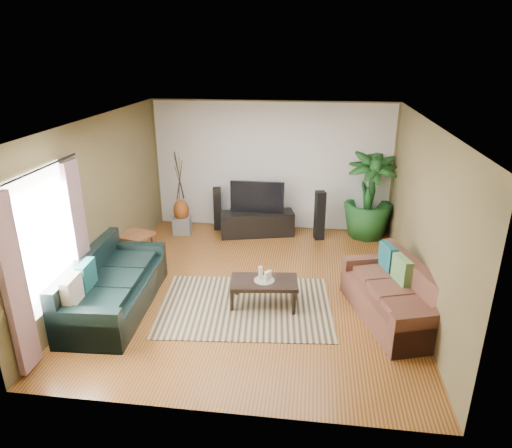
% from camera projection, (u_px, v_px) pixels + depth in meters
% --- Properties ---
extents(floor, '(5.50, 5.50, 0.00)m').
position_uv_depth(floor, '(254.00, 288.00, 7.46)').
color(floor, '#9F5F29').
rests_on(floor, ground).
extents(ceiling, '(5.50, 5.50, 0.00)m').
position_uv_depth(ceiling, '(254.00, 121.00, 6.48)').
color(ceiling, white).
rests_on(ceiling, ground).
extents(wall_back, '(5.00, 0.00, 5.00)m').
position_uv_depth(wall_back, '(272.00, 167.00, 9.51)').
color(wall_back, brown).
rests_on(wall_back, ground).
extents(wall_front, '(5.00, 0.00, 5.00)m').
position_uv_depth(wall_front, '(217.00, 304.00, 4.43)').
color(wall_front, brown).
rests_on(wall_front, ground).
extents(wall_left, '(0.00, 5.50, 5.50)m').
position_uv_depth(wall_left, '(99.00, 204.00, 7.27)').
color(wall_left, brown).
rests_on(wall_left, ground).
extents(wall_right, '(0.00, 5.50, 5.50)m').
position_uv_depth(wall_right, '(423.00, 218.00, 6.67)').
color(wall_right, brown).
rests_on(wall_right, ground).
extents(backwall_panel, '(4.90, 0.00, 4.90)m').
position_uv_depth(backwall_panel, '(271.00, 167.00, 9.50)').
color(backwall_panel, white).
rests_on(backwall_panel, ground).
extents(window_pane, '(0.00, 1.80, 1.80)m').
position_uv_depth(window_pane, '(44.00, 240.00, 5.77)').
color(window_pane, white).
rests_on(window_pane, ground).
extents(curtain_near, '(0.08, 0.35, 2.20)m').
position_uv_depth(curtain_near, '(15.00, 287.00, 5.16)').
color(curtain_near, gray).
rests_on(curtain_near, ground).
extents(curtain_far, '(0.08, 0.35, 2.20)m').
position_uv_depth(curtain_far, '(79.00, 236.00, 6.54)').
color(curtain_far, gray).
rests_on(curtain_far, ground).
extents(curtain_rod, '(0.03, 1.90, 0.03)m').
position_uv_depth(curtain_rod, '(35.00, 171.00, 5.44)').
color(curtain_rod, black).
rests_on(curtain_rod, ground).
extents(sofa_left, '(1.08, 2.30, 0.85)m').
position_uv_depth(sofa_left, '(114.00, 282.00, 6.76)').
color(sofa_left, black).
rests_on(sofa_left, floor).
extents(sofa_right, '(1.34, 2.00, 0.85)m').
position_uv_depth(sofa_right, '(392.00, 292.00, 6.48)').
color(sofa_right, '#563024').
rests_on(sofa_right, floor).
extents(area_rug, '(2.73, 2.05, 0.01)m').
position_uv_depth(area_rug, '(246.00, 306.00, 6.93)').
color(area_rug, tan).
rests_on(area_rug, floor).
extents(coffee_table, '(1.06, 0.66, 0.41)m').
position_uv_depth(coffee_table, '(264.00, 293.00, 6.91)').
color(coffee_table, black).
rests_on(coffee_table, floor).
extents(candle_tray, '(0.31, 0.31, 0.01)m').
position_uv_depth(candle_tray, '(264.00, 280.00, 6.84)').
color(candle_tray, gray).
rests_on(candle_tray, coffee_table).
extents(candle_tall, '(0.06, 0.06, 0.20)m').
position_uv_depth(candle_tall, '(261.00, 273.00, 6.83)').
color(candle_tall, beige).
rests_on(candle_tall, candle_tray).
extents(candle_mid, '(0.06, 0.06, 0.15)m').
position_uv_depth(candle_mid, '(267.00, 277.00, 6.76)').
color(candle_mid, white).
rests_on(candle_mid, candle_tray).
extents(candle_short, '(0.06, 0.06, 0.13)m').
position_uv_depth(candle_short, '(269.00, 274.00, 6.86)').
color(candle_short, white).
rests_on(candle_short, candle_tray).
extents(tv_stand, '(1.57, 0.80, 0.50)m').
position_uv_depth(tv_stand, '(257.00, 224.00, 9.49)').
color(tv_stand, black).
rests_on(tv_stand, floor).
extents(television, '(1.11, 0.06, 0.65)m').
position_uv_depth(television, '(257.00, 197.00, 9.30)').
color(television, black).
rests_on(television, tv_stand).
extents(speaker_left, '(0.20, 0.22, 0.92)m').
position_uv_depth(speaker_left, '(217.00, 209.00, 9.74)').
color(speaker_left, black).
rests_on(speaker_left, floor).
extents(speaker_right, '(0.23, 0.25, 1.01)m').
position_uv_depth(speaker_right, '(320.00, 215.00, 9.22)').
color(speaker_right, black).
rests_on(speaker_right, floor).
extents(potted_plant, '(1.03, 1.03, 1.77)m').
position_uv_depth(potted_plant, '(369.00, 195.00, 9.21)').
color(potted_plant, '#18481A').
rests_on(potted_plant, floor).
extents(plant_pot, '(0.33, 0.33, 0.25)m').
position_uv_depth(plant_pot, '(366.00, 230.00, 9.48)').
color(plant_pot, black).
rests_on(plant_pot, floor).
extents(pedestal, '(0.40, 0.40, 0.35)m').
position_uv_depth(pedestal, '(182.00, 225.00, 9.62)').
color(pedestal, gray).
rests_on(pedestal, floor).
extents(vase, '(0.32, 0.32, 0.45)m').
position_uv_depth(vase, '(181.00, 210.00, 9.49)').
color(vase, brown).
rests_on(vase, pedestal).
extents(side_table, '(0.63, 0.63, 0.55)m').
position_uv_depth(side_table, '(137.00, 248.00, 8.29)').
color(side_table, brown).
rests_on(side_table, floor).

